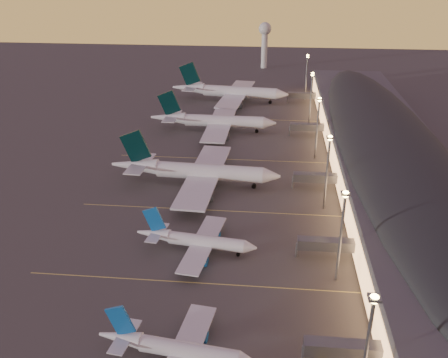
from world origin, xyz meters
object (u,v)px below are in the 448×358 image
at_px(radar_tower, 265,37).
at_px(airliner_wide_far, 230,92).
at_px(airliner_narrow_north, 196,241).
at_px(airliner_wide_mid, 213,121).
at_px(airliner_narrow_south, 176,349).
at_px(airliner_wide_near, 195,171).

bearing_deg(radar_tower, airliner_wide_far, -100.43).
bearing_deg(airliner_wide_far, airliner_narrow_north, -81.89).
relative_size(airliner_narrow_north, radar_tower, 1.09).
height_order(airliner_narrow_north, airliner_wide_mid, airliner_wide_mid).
height_order(airliner_narrow_south, radar_tower, radar_tower).
xyz_separation_m(airliner_wide_far, radar_tower, (17.00, 92.33, 16.33)).
bearing_deg(radar_tower, airliner_wide_near, -95.46).
bearing_deg(airliner_narrow_north, airliner_wide_mid, 101.82).
bearing_deg(airliner_narrow_south, radar_tower, 95.44).
distance_m(airliner_wide_far, radar_tower, 95.30).
relative_size(airliner_narrow_south, airliner_narrow_north, 0.96).
bearing_deg(airliner_narrow_north, airliner_wide_far, 99.25).
distance_m(airliner_narrow_north, radar_tower, 250.76).
bearing_deg(airliner_wide_near, airliner_wide_mid, 93.78).
distance_m(airliner_wide_near, airliner_wide_mid, 60.29).
distance_m(airliner_wide_mid, airliner_wide_far, 52.88).
bearing_deg(airliner_wide_near, airliner_narrow_south, -80.65).
bearing_deg(airliner_wide_mid, airliner_narrow_south, -84.86).
bearing_deg(airliner_wide_mid, radar_tower, 83.39).
height_order(airliner_narrow_north, airliner_wide_far, airliner_wide_far).
bearing_deg(airliner_narrow_south, airliner_wide_mid, 101.30).
relative_size(airliner_narrow_north, airliner_wide_near, 0.56).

